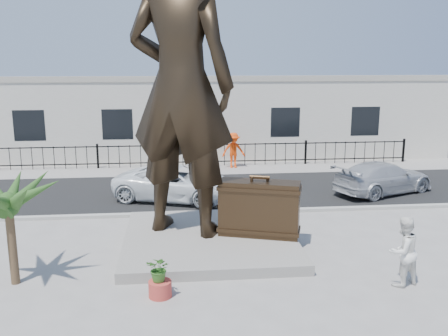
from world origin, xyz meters
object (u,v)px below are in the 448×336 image
(suitcase, at_px, (259,208))
(car_white, at_px, (176,183))
(tourist, at_px, (403,251))
(statue, at_px, (180,85))

(suitcase, relative_size, car_white, 0.49)
(suitcase, bearing_deg, tourist, -27.57)
(tourist, xyz_separation_m, car_white, (-5.64, 8.34, -0.21))
(suitcase, height_order, tourist, suitcase)
(statue, bearing_deg, suitcase, -171.92)
(statue, relative_size, tourist, 5.02)
(suitcase, height_order, car_white, suitcase)
(statue, distance_m, suitcase, 4.41)
(suitcase, distance_m, car_white, 5.79)
(suitcase, distance_m, tourist, 4.44)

